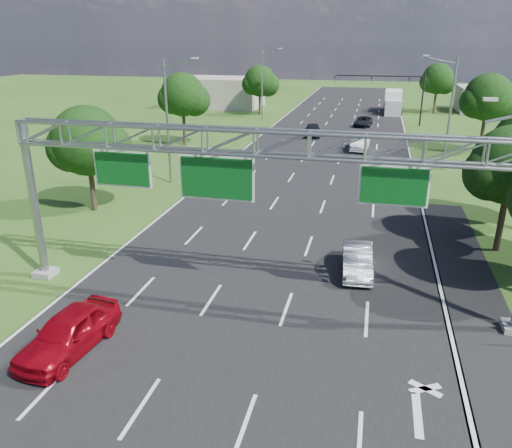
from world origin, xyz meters
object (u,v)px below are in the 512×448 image
(sign_gantry, at_px, (258,157))
(traffic_signal, at_px, (397,87))
(silver_sedan, at_px, (357,260))
(box_truck, at_px, (393,102))
(red_coupe, at_px, (69,332))

(sign_gantry, xyz_separation_m, traffic_signal, (7.15, 53.00, -1.72))
(silver_sedan, bearing_deg, traffic_signal, 82.08)
(sign_gantry, relative_size, silver_sedan, 5.53)
(sign_gantry, relative_size, box_truck, 2.57)
(traffic_signal, xyz_separation_m, silver_sedan, (-2.77, -48.91, -4.47))
(traffic_signal, xyz_separation_m, red_coupe, (-13.40, -58.63, -4.34))
(red_coupe, height_order, silver_sedan, red_coupe)
(silver_sedan, bearing_deg, box_truck, 82.68)
(traffic_signal, bearing_deg, silver_sedan, -93.24)
(sign_gantry, distance_m, traffic_signal, 53.51)
(sign_gantry, distance_m, silver_sedan, 8.62)
(traffic_signal, distance_m, silver_sedan, 49.19)
(traffic_signal, xyz_separation_m, box_truck, (0.06, 12.50, -3.52))
(sign_gantry, relative_size, red_coupe, 4.81)
(box_truck, bearing_deg, silver_sedan, -90.78)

